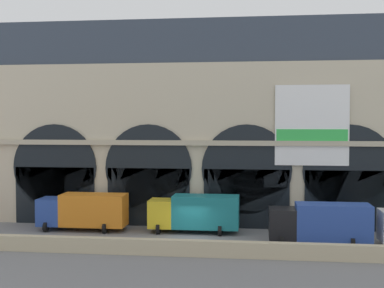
% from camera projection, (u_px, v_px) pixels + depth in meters
% --- Properties ---
extents(ground_plane, '(200.00, 200.00, 0.00)m').
position_uv_depth(ground_plane, '(190.00, 240.00, 40.37)').
color(ground_plane, slate).
extents(quay_parapet_wall, '(90.00, 0.70, 1.10)m').
position_uv_depth(quay_parapet_wall, '(181.00, 248.00, 35.62)').
color(quay_parapet_wall, '#BCAD8C').
rests_on(quay_parapet_wall, ground).
extents(station_building, '(44.99, 5.24, 18.39)m').
position_uv_depth(station_building, '(200.00, 126.00, 47.32)').
color(station_building, beige).
rests_on(station_building, ground).
extents(box_truck_midwest, '(7.50, 2.91, 3.12)m').
position_uv_depth(box_truck_midwest, '(84.00, 210.00, 43.89)').
color(box_truck_midwest, '#28479E').
rests_on(box_truck_midwest, ground).
extents(box_truck_center, '(7.50, 2.91, 3.12)m').
position_uv_depth(box_truck_center, '(195.00, 212.00, 43.00)').
color(box_truck_center, gold).
rests_on(box_truck_center, ground).
extents(box_truck_mideast, '(7.50, 2.91, 3.12)m').
position_uv_depth(box_truck_mideast, '(321.00, 223.00, 38.67)').
color(box_truck_mideast, black).
rests_on(box_truck_mideast, ground).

